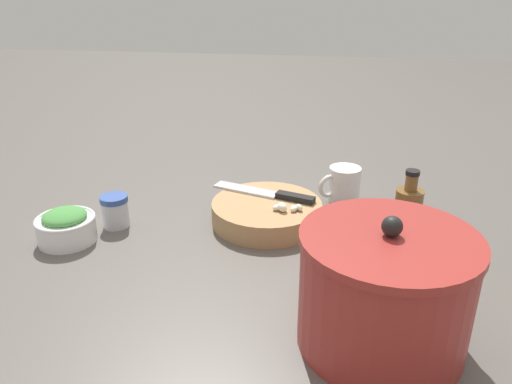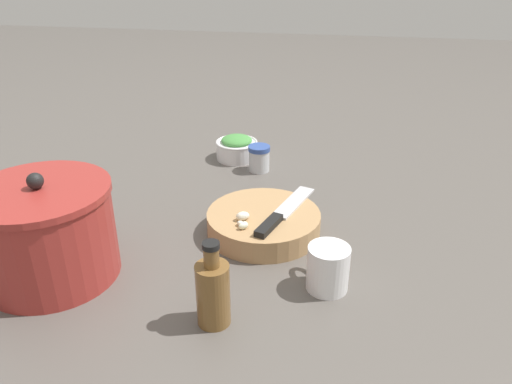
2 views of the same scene
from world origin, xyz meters
name	(u,v)px [view 2 (image 2 of 2)]	position (x,y,z in m)	size (l,w,h in m)	color
ground_plane	(238,219)	(0.00, 0.00, 0.00)	(5.00, 5.00, 0.00)	#56514C
cutting_board	(264,223)	(-0.05, -0.07, 0.02)	(0.23, 0.23, 0.05)	tan
chef_knife	(282,213)	(-0.05, -0.10, 0.05)	(0.23, 0.10, 0.01)	black
garlic_cloves	(243,219)	(-0.09, -0.03, 0.05)	(0.07, 0.04, 0.02)	silver
herb_bowl	(237,148)	(0.33, 0.08, 0.03)	(0.12, 0.12, 0.07)	white
spice_jar	(260,158)	(0.26, 0.00, 0.03)	(0.06, 0.06, 0.07)	silver
coffee_mug	(327,267)	(-0.21, -0.20, 0.04)	(0.10, 0.08, 0.08)	white
oil_bottle	(213,291)	(-0.33, -0.03, 0.06)	(0.05, 0.05, 0.15)	brown
stock_pot	(46,232)	(-0.26, 0.28, 0.09)	(0.24, 0.24, 0.20)	#9E2D28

